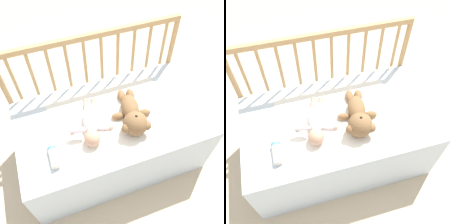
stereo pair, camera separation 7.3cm
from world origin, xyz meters
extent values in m
plane|color=#C6B293|center=(0.00, 0.00, 0.00)|extent=(12.00, 12.00, 0.00)
cube|color=silver|center=(0.00, 0.00, 0.24)|extent=(1.24, 0.69, 0.48)
cylinder|color=tan|center=(-0.60, 0.37, 0.44)|extent=(0.04, 0.04, 0.87)
cylinder|color=tan|center=(0.60, 0.37, 0.44)|extent=(0.04, 0.04, 0.87)
cube|color=tan|center=(0.00, 0.37, 0.86)|extent=(1.20, 0.03, 0.04)
cylinder|color=tan|center=(-0.53, 0.37, 0.66)|extent=(0.02, 0.02, 0.36)
cylinder|color=tan|center=(-0.41, 0.37, 0.66)|extent=(0.02, 0.02, 0.36)
cylinder|color=tan|center=(-0.29, 0.37, 0.66)|extent=(0.02, 0.02, 0.36)
cylinder|color=tan|center=(-0.18, 0.37, 0.66)|extent=(0.02, 0.02, 0.36)
cylinder|color=tan|center=(-0.06, 0.37, 0.66)|extent=(0.02, 0.02, 0.36)
cylinder|color=tan|center=(0.06, 0.37, 0.66)|extent=(0.02, 0.02, 0.36)
cylinder|color=tan|center=(0.18, 0.37, 0.66)|extent=(0.02, 0.02, 0.36)
cylinder|color=tan|center=(0.29, 0.37, 0.66)|extent=(0.02, 0.02, 0.36)
cylinder|color=tan|center=(0.41, 0.37, 0.66)|extent=(0.02, 0.02, 0.36)
cylinder|color=tan|center=(0.53, 0.37, 0.66)|extent=(0.02, 0.02, 0.36)
cube|color=white|center=(0.00, 0.01, 0.48)|extent=(0.77, 0.52, 0.01)
ellipsoid|color=olive|center=(0.12, 0.01, 0.53)|extent=(0.14, 0.21, 0.10)
sphere|color=olive|center=(0.10, -0.14, 0.55)|extent=(0.15, 0.15, 0.15)
sphere|color=beige|center=(0.10, -0.14, 0.60)|extent=(0.06, 0.06, 0.06)
sphere|color=black|center=(0.10, -0.14, 0.62)|extent=(0.02, 0.02, 0.02)
sphere|color=olive|center=(0.15, -0.18, 0.56)|extent=(0.06, 0.06, 0.06)
sphere|color=olive|center=(0.03, -0.15, 0.56)|extent=(0.06, 0.06, 0.06)
ellipsoid|color=olive|center=(0.20, -0.05, 0.50)|extent=(0.09, 0.06, 0.05)
ellipsoid|color=olive|center=(0.03, -0.02, 0.50)|extent=(0.09, 0.06, 0.05)
ellipsoid|color=olive|center=(0.18, 0.13, 0.50)|extent=(0.07, 0.10, 0.05)
ellipsoid|color=olive|center=(0.12, 0.14, 0.50)|extent=(0.07, 0.10, 0.05)
ellipsoid|color=white|center=(-0.14, 0.01, 0.52)|extent=(0.15, 0.25, 0.09)
sphere|color=tan|center=(-0.17, -0.13, 0.53)|extent=(0.10, 0.10, 0.10)
ellipsoid|color=white|center=(-0.07, -0.06, 0.50)|extent=(0.11, 0.06, 0.04)
ellipsoid|color=white|center=(-0.24, -0.07, 0.56)|extent=(0.11, 0.06, 0.04)
sphere|color=tan|center=(-0.04, -0.08, 0.50)|extent=(0.03, 0.03, 0.03)
sphere|color=tan|center=(-0.26, -0.02, 0.50)|extent=(0.03, 0.03, 0.03)
ellipsoid|color=tan|center=(-0.09, 0.12, 0.50)|extent=(0.07, 0.11, 0.04)
ellipsoid|color=tan|center=(-0.14, 0.13, 0.50)|extent=(0.07, 0.11, 0.04)
sphere|color=tan|center=(-0.07, 0.17, 0.50)|extent=(0.04, 0.04, 0.04)
sphere|color=tan|center=(-0.12, 0.18, 0.50)|extent=(0.04, 0.04, 0.04)
cylinder|color=#F4E5CC|center=(-0.41, -0.17, 0.50)|extent=(0.05, 0.12, 0.05)
cylinder|color=#4C99D8|center=(-0.41, -0.11, 0.50)|extent=(0.05, 0.02, 0.05)
sphere|color=#EAC67F|center=(-0.41, -0.09, 0.50)|extent=(0.04, 0.04, 0.04)
camera|label=1|loc=(-0.33, -0.89, 1.78)|focal=40.00mm
camera|label=2|loc=(-0.26, -0.92, 1.78)|focal=40.00mm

